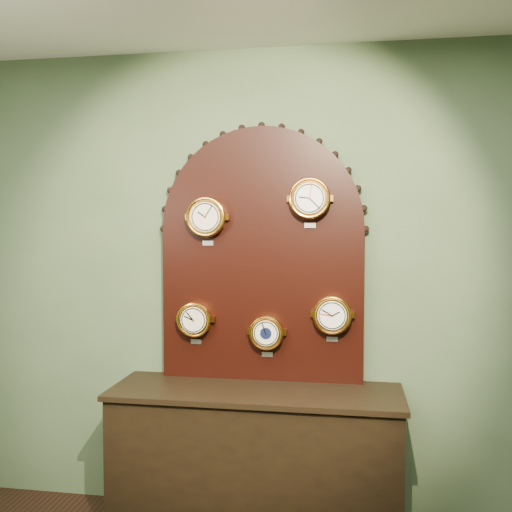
% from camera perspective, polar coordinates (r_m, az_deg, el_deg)
% --- Properties ---
extents(wall_back, '(4.00, 0.00, 4.00)m').
position_cam_1_polar(wall_back, '(3.42, 0.68, -2.78)').
color(wall_back, '#4B6243').
rests_on(wall_back, ground).
extents(shop_counter, '(1.60, 0.50, 0.80)m').
position_cam_1_polar(shop_counter, '(3.42, -0.06, -20.17)').
color(shop_counter, black).
rests_on(shop_counter, ground_plane).
extents(display_board, '(1.26, 0.06, 1.53)m').
position_cam_1_polar(display_board, '(3.36, 0.56, 0.97)').
color(display_board, black).
rests_on(display_board, shop_counter).
extents(roman_clock, '(0.24, 0.08, 0.29)m').
position_cam_1_polar(roman_clock, '(3.35, -5.00, 3.91)').
color(roman_clock, orange).
rests_on(roman_clock, display_board).
extents(arabic_clock, '(0.24, 0.08, 0.29)m').
position_cam_1_polar(arabic_clock, '(3.26, 5.43, 5.78)').
color(arabic_clock, orange).
rests_on(arabic_clock, display_board).
extents(hygrometer, '(0.21, 0.08, 0.26)m').
position_cam_1_polar(hygrometer, '(3.42, -6.18, -6.35)').
color(hygrometer, orange).
rests_on(hygrometer, display_board).
extents(barometer, '(0.20, 0.08, 0.25)m').
position_cam_1_polar(barometer, '(3.35, 1.07, -7.69)').
color(barometer, orange).
rests_on(barometer, display_board).
extents(tide_clock, '(0.22, 0.08, 0.27)m').
position_cam_1_polar(tide_clock, '(3.29, 7.66, -5.88)').
color(tide_clock, orange).
rests_on(tide_clock, display_board).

